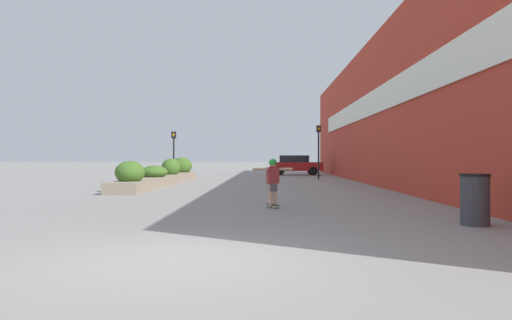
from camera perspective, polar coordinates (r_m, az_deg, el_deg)
The scene contains 10 objects.
ground_plane at distance 7.06m, azimuth -9.05°, elevation -11.28°, with size 300.00×300.00×0.00m, color gray.
building_wall_right at distance 27.87m, azimuth 13.00°, elevation 5.15°, with size 0.67×45.19×7.57m.
planter_box at distance 27.17m, azimuth -10.57°, elevation -1.77°, with size 1.35×15.84×1.44m.
skateboard at distance 14.07m, azimuth 1.94°, elevation -5.20°, with size 0.41×0.65×0.10m.
skateboarder at distance 14.02m, azimuth 1.94°, elevation -1.92°, with size 1.13×0.54×1.29m.
trash_bin at distance 11.36m, azimuth 23.74°, elevation -4.15°, with size 0.61×0.61×1.08m.
car_leftmost at distance 40.70m, azimuth 4.53°, elevation -0.54°, with size 4.28×1.84×1.60m.
car_center_left at distance 39.72m, azimuth 18.63°, elevation -0.68°, with size 4.59×1.92×1.41m.
traffic_light_left at distance 33.51m, azimuth -9.39°, elevation 1.56°, with size 0.28×0.30×3.15m.
traffic_light_right at distance 32.81m, azimuth 7.17°, elevation 1.99°, with size 0.28×0.30×3.53m.
Camera 1 is at (1.23, -6.81, 1.41)m, focal length 35.00 mm.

